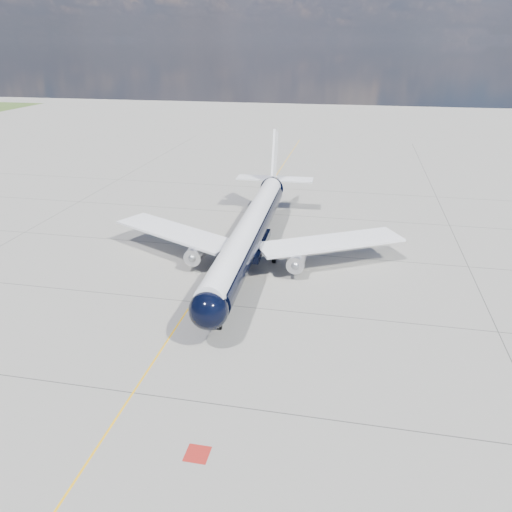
# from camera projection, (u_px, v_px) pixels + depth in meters

# --- Properties ---
(ground) EXTENTS (320.00, 320.00, 0.00)m
(ground) POSITION_uv_depth(u_px,v_px,m) (237.00, 235.00, 70.24)
(ground) COLOR gray
(ground) RESTS_ON ground
(taxiway_centerline) EXTENTS (0.16, 160.00, 0.01)m
(taxiway_centerline) POSITION_uv_depth(u_px,v_px,m) (228.00, 248.00, 65.74)
(taxiway_centerline) COLOR #FFB10D
(taxiway_centerline) RESTS_ON ground
(red_marking) EXTENTS (1.60, 1.60, 0.01)m
(red_marking) POSITION_uv_depth(u_px,v_px,m) (197.00, 454.00, 33.02)
(red_marking) COLOR maroon
(red_marking) RESTS_ON ground
(main_airliner) EXTENTS (37.15, 45.16, 13.06)m
(main_airliner) POSITION_uv_depth(u_px,v_px,m) (251.00, 230.00, 60.59)
(main_airliner) COLOR black
(main_airliner) RESTS_ON ground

